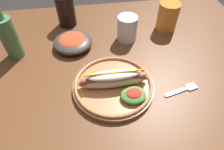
{
  "coord_description": "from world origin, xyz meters",
  "views": [
    {
      "loc": [
        -0.09,
        -0.56,
        1.24
      ],
      "look_at": [
        -0.02,
        -0.14,
        0.77
      ],
      "focal_mm": 30.67,
      "sensor_mm": 36.0,
      "label": 1
    }
  ],
  "objects_px": {
    "fork": "(183,90)",
    "water_cup": "(127,28)",
    "hot_dog_plate": "(114,84)",
    "glass_bottle": "(9,36)",
    "side_bowl": "(73,42)",
    "soda_cup": "(66,11)",
    "extra_cup": "(168,16)"
  },
  "relations": [
    {
      "from": "fork",
      "to": "water_cup",
      "type": "bearing_deg",
      "value": 99.81
    },
    {
      "from": "hot_dog_plate",
      "to": "glass_bottle",
      "type": "distance_m",
      "value": 0.42
    },
    {
      "from": "fork",
      "to": "glass_bottle",
      "type": "height_order",
      "value": "glass_bottle"
    },
    {
      "from": "fork",
      "to": "side_bowl",
      "type": "xyz_separation_m",
      "value": [
        -0.36,
        0.28,
        0.02
      ]
    },
    {
      "from": "fork",
      "to": "soda_cup",
      "type": "bearing_deg",
      "value": 116.38
    },
    {
      "from": "glass_bottle",
      "to": "side_bowl",
      "type": "distance_m",
      "value": 0.23
    },
    {
      "from": "water_cup",
      "to": "side_bowl",
      "type": "bearing_deg",
      "value": -175.07
    },
    {
      "from": "fork",
      "to": "extra_cup",
      "type": "distance_m",
      "value": 0.36
    },
    {
      "from": "extra_cup",
      "to": "side_bowl",
      "type": "relative_size",
      "value": 0.76
    },
    {
      "from": "fork",
      "to": "water_cup",
      "type": "xyz_separation_m",
      "value": [
        -0.13,
        0.3,
        0.05
      ]
    },
    {
      "from": "fork",
      "to": "extra_cup",
      "type": "relative_size",
      "value": 1.02
    },
    {
      "from": "hot_dog_plate",
      "to": "glass_bottle",
      "type": "xyz_separation_m",
      "value": [
        -0.35,
        0.22,
        0.07
      ]
    },
    {
      "from": "water_cup",
      "to": "side_bowl",
      "type": "xyz_separation_m",
      "value": [
        -0.23,
        -0.02,
        -0.03
      ]
    },
    {
      "from": "glass_bottle",
      "to": "extra_cup",
      "type": "bearing_deg",
      "value": 8.06
    },
    {
      "from": "glass_bottle",
      "to": "soda_cup",
      "type": "bearing_deg",
      "value": 44.03
    },
    {
      "from": "hot_dog_plate",
      "to": "side_bowl",
      "type": "xyz_separation_m",
      "value": [
        -0.13,
        0.24,
        0.0
      ]
    },
    {
      "from": "soda_cup",
      "to": "water_cup",
      "type": "relative_size",
      "value": 1.32
    },
    {
      "from": "glass_bottle",
      "to": "side_bowl",
      "type": "xyz_separation_m",
      "value": [
        0.22,
        0.02,
        -0.06
      ]
    },
    {
      "from": "fork",
      "to": "water_cup",
      "type": "relative_size",
      "value": 1.18
    },
    {
      "from": "soda_cup",
      "to": "extra_cup",
      "type": "bearing_deg",
      "value": -12.93
    },
    {
      "from": "fork",
      "to": "soda_cup",
      "type": "relative_size",
      "value": 0.9
    },
    {
      "from": "fork",
      "to": "glass_bottle",
      "type": "xyz_separation_m",
      "value": [
        -0.57,
        0.26,
        0.09
      ]
    },
    {
      "from": "fork",
      "to": "water_cup",
      "type": "height_order",
      "value": "water_cup"
    },
    {
      "from": "water_cup",
      "to": "glass_bottle",
      "type": "bearing_deg",
      "value": -174.92
    },
    {
      "from": "fork",
      "to": "hot_dog_plate",
      "type": "bearing_deg",
      "value": 156.24
    },
    {
      "from": "glass_bottle",
      "to": "water_cup",
      "type": "bearing_deg",
      "value": 5.08
    },
    {
      "from": "glass_bottle",
      "to": "hot_dog_plate",
      "type": "bearing_deg",
      "value": -32.54
    },
    {
      "from": "soda_cup",
      "to": "glass_bottle",
      "type": "height_order",
      "value": "glass_bottle"
    },
    {
      "from": "fork",
      "to": "soda_cup",
      "type": "height_order",
      "value": "soda_cup"
    },
    {
      "from": "water_cup",
      "to": "extra_cup",
      "type": "height_order",
      "value": "extra_cup"
    },
    {
      "from": "soda_cup",
      "to": "extra_cup",
      "type": "distance_m",
      "value": 0.45
    },
    {
      "from": "extra_cup",
      "to": "glass_bottle",
      "type": "bearing_deg",
      "value": -171.94
    }
  ]
}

